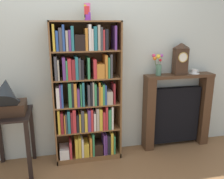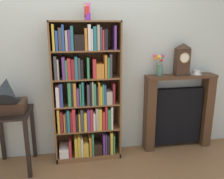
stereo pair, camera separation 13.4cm
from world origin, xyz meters
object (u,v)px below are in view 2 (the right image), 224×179
side_table_left (12,128)px  bookshelf (86,96)px  teacup_with_saucer (196,73)px  gramophone (7,96)px  flower_vase (159,65)px  mantel_clock (182,59)px  cup_stack (87,12)px  fireplace_mantel (178,112)px

side_table_left → bookshelf: bearing=7.2°
bookshelf → teacup_with_saucer: (1.48, 0.05, 0.24)m
side_table_left → gramophone: (-0.00, -0.06, 0.40)m
flower_vase → mantel_clock: bearing=-1.3°
cup_stack → mantel_clock: size_ratio=0.45×
cup_stack → flower_vase: size_ratio=0.68×
cup_stack → gramophone: 1.30m
bookshelf → gramophone: bookshelf is taller
mantel_clock → teacup_with_saucer: size_ratio=2.83×
fireplace_mantel → flower_vase: size_ratio=3.74×
bookshelf → fireplace_mantel: 1.31m
bookshelf → cup_stack: 1.00m
bookshelf → gramophone: bearing=-168.9°
bookshelf → cup_stack: size_ratio=9.21×
fireplace_mantel → bookshelf: bearing=-177.1°
bookshelf → gramophone: (-0.87, -0.17, 0.10)m
fireplace_mantel → teacup_with_saucer: (0.21, -0.02, 0.55)m
mantel_clock → cup_stack: bearing=-179.4°
bookshelf → flower_vase: bearing=3.2°
fireplace_mantel → mantel_clock: size_ratio=2.50×
bookshelf → mantel_clock: bearing=2.1°
flower_vase → side_table_left: bearing=-174.9°
fireplace_mantel → flower_vase: 0.74m
teacup_with_saucer → gramophone: bearing=-174.7°
side_table_left → fireplace_mantel: (2.14, 0.17, -0.01)m
mantel_clock → flower_vase: 0.32m
bookshelf → fireplace_mantel: (1.27, 0.06, -0.31)m
gramophone → side_table_left: bearing=90.0°
side_table_left → flower_vase: flower_vase is taller
cup_stack → fireplace_mantel: bearing=1.4°
mantel_clock → flower_vase: bearing=178.7°
gramophone → flower_vase: flower_vase is taller
side_table_left → teacup_with_saucer: teacup_with_saucer is taller
cup_stack → mantel_clock: 1.34m
mantel_clock → bookshelf: bearing=-177.9°
gramophone → bookshelf: bearing=11.1°
cup_stack → fireplace_mantel: cup_stack is taller
fireplace_mantel → mantel_clock: 0.74m
gramophone → teacup_with_saucer: gramophone is taller
side_table_left → mantel_clock: mantel_clock is taller
cup_stack → teacup_with_saucer: size_ratio=1.28×
fireplace_mantel → flower_vase: bearing=-178.1°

